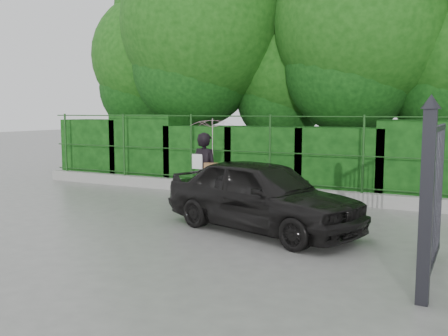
% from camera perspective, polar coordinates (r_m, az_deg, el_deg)
% --- Properties ---
extents(ground, '(80.00, 80.00, 0.00)m').
position_cam_1_polar(ground, '(8.99, -8.27, -7.56)').
color(ground, gray).
extents(kerb, '(14.00, 0.25, 0.30)m').
position_cam_1_polar(kerb, '(12.81, 3.57, -2.61)').
color(kerb, '#9E9E99').
rests_on(kerb, ground).
extents(fence, '(14.13, 0.06, 1.80)m').
position_cam_1_polar(fence, '(12.60, 4.52, 2.04)').
color(fence, '#1A4417').
rests_on(fence, kerb).
extents(hedge, '(14.20, 1.20, 2.08)m').
position_cam_1_polar(hedge, '(13.65, 4.98, 1.27)').
color(hedge, black).
rests_on(hedge, ground).
extents(trees, '(17.10, 6.15, 8.08)m').
position_cam_1_polar(trees, '(15.52, 12.75, 15.41)').
color(trees, black).
rests_on(trees, ground).
extents(gate, '(0.22, 2.33, 2.36)m').
position_cam_1_polar(gate, '(6.44, 22.55, -2.82)').
color(gate, black).
rests_on(gate, ground).
extents(woman, '(0.97, 0.98, 2.04)m').
position_cam_1_polar(woman, '(10.76, -1.67, 2.03)').
color(woman, black).
rests_on(woman, ground).
extents(car, '(4.18, 2.66, 1.33)m').
position_cam_1_polar(car, '(9.11, 4.33, -3.07)').
color(car, black).
rests_on(car, ground).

